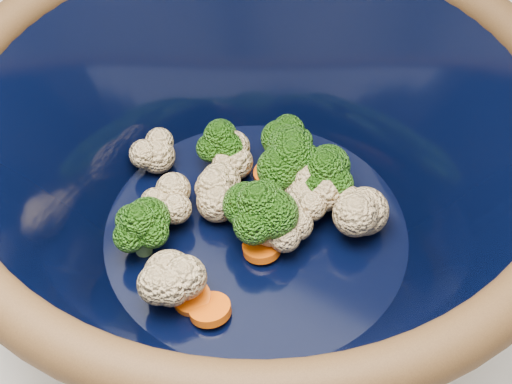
% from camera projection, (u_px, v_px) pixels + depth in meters
% --- Properties ---
extents(mixing_bowl, '(0.44, 0.44, 0.17)m').
position_uv_depth(mixing_bowl, '(256.00, 175.00, 0.46)').
color(mixing_bowl, black).
rests_on(mixing_bowl, counter).
extents(vegetable_pile, '(0.19, 0.18, 0.06)m').
position_uv_depth(vegetable_pile, '(258.00, 185.00, 0.49)').
color(vegetable_pile, '#608442').
rests_on(vegetable_pile, mixing_bowl).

